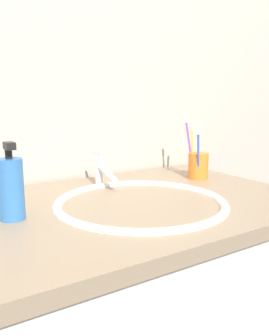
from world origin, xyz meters
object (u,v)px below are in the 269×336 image
Objects in this scene: toothbrush_yellow at (192,146)px; soap_dispenser at (11,188)px; faucet at (102,171)px; toothbrush_purple at (189,142)px; toothbrush_blue at (198,150)px; toothbrush_cup at (198,166)px.

toothbrush_yellow is 0.67m from soap_dispenser.
faucet is 0.33m from toothbrush_purple.
toothbrush_blue is 0.99× the size of soap_dispenser.
toothbrush_blue is at bearing -118.43° from toothbrush_yellow.
faucet is at bearing 174.72° from toothbrush_purple.
toothbrush_purple reaches higher than faucet.
soap_dispenser is at bearing -172.47° from toothbrush_cup.
faucet is 0.73× the size of toothbrush_purple.
toothbrush_cup is at bearing 7.53° from soap_dispenser.
toothbrush_cup is at bearing -102.65° from toothbrush_yellow.
faucet is 0.35m from toothbrush_yellow.
toothbrush_blue is at bearing -135.08° from toothbrush_cup.
toothbrush_cup is 0.49× the size of toothbrush_yellow.
toothbrush_yellow is 1.00× the size of soap_dispenser.
toothbrush_purple is at bearing 98.88° from toothbrush_cup.
soap_dispenser is (-0.64, -0.13, -0.05)m from toothbrush_purple.
toothbrush_purple is at bearing 11.29° from soap_dispenser.
faucet is 0.34m from toothbrush_cup.
toothbrush_blue reaches higher than faucet.
toothbrush_yellow is at bearing 4.54° from toothbrush_purple.
soap_dispenser reaches higher than faucet.
toothbrush_yellow is (0.34, -0.03, 0.05)m from faucet.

